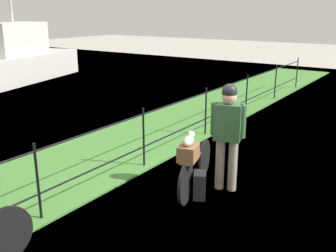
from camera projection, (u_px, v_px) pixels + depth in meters
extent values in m
plane|color=#B2ADA3|center=(237.00, 192.00, 5.99)|extent=(60.00, 60.00, 0.00)
cube|color=#478438|center=(102.00, 154.00, 7.54)|extent=(27.00, 2.40, 0.03)
cylinder|color=black|center=(38.00, 183.00, 5.05)|extent=(0.04, 0.04, 1.09)
cylinder|color=black|center=(144.00, 138.00, 6.82)|extent=(0.04, 0.04, 1.09)
cylinder|color=black|center=(206.00, 112.00, 8.60)|extent=(0.04, 0.04, 1.09)
cylinder|color=black|center=(247.00, 95.00, 10.38)|extent=(0.04, 0.04, 1.09)
cylinder|color=black|center=(275.00, 82.00, 12.15)|extent=(0.04, 0.04, 1.09)
cylinder|color=black|center=(297.00, 73.00, 13.93)|extent=(0.04, 0.04, 1.09)
cylinder|color=black|center=(144.00, 147.00, 6.87)|extent=(18.00, 0.03, 0.03)
cylinder|color=black|center=(143.00, 114.00, 6.70)|extent=(18.00, 0.03, 0.03)
cylinder|color=black|center=(204.00, 158.00, 6.50)|extent=(0.62, 0.20, 0.63)
cylinder|color=black|center=(185.00, 183.00, 5.55)|extent=(0.62, 0.20, 0.63)
cylinder|color=#9E2D2D|center=(196.00, 159.00, 5.98)|extent=(0.81, 0.25, 0.04)
cube|color=black|center=(188.00, 167.00, 5.60)|extent=(0.22, 0.14, 0.06)
cube|color=slate|center=(188.00, 161.00, 5.57)|extent=(0.39, 0.25, 0.02)
cube|color=brown|center=(188.00, 153.00, 5.54)|extent=(0.40, 0.33, 0.23)
ellipsoid|color=silver|center=(189.00, 141.00, 5.49)|extent=(0.31, 0.21, 0.13)
sphere|color=silver|center=(191.00, 134.00, 5.58)|extent=(0.11, 0.11, 0.11)
cylinder|color=gray|center=(220.00, 164.00, 6.02)|extent=(0.14, 0.14, 0.82)
cylinder|color=gray|center=(233.00, 165.00, 5.96)|extent=(0.14, 0.14, 0.82)
cube|color=#2D5633|center=(228.00, 122.00, 5.79)|extent=(0.35, 0.45, 0.56)
cylinder|color=#2D5633|center=(214.00, 119.00, 5.86)|extent=(0.10, 0.10, 0.50)
cylinder|color=#2D5633|center=(243.00, 122.00, 5.71)|extent=(0.10, 0.10, 0.50)
sphere|color=tan|center=(229.00, 97.00, 5.68)|extent=(0.22, 0.22, 0.22)
sphere|color=black|center=(230.00, 91.00, 5.66)|extent=(0.23, 0.23, 0.23)
cube|color=black|center=(200.00, 185.00, 5.77)|extent=(0.33, 0.29, 0.40)
cylinder|color=#38383D|center=(241.00, 122.00, 9.10)|extent=(0.20, 0.20, 0.37)
cylinder|color=black|center=(5.00, 235.00, 4.25)|extent=(0.66, 0.09, 0.66)
cube|color=silver|center=(18.00, 68.00, 15.34)|extent=(6.27, 3.43, 1.04)
cube|color=silver|center=(14.00, 39.00, 15.01)|extent=(2.89, 1.97, 1.25)
cylinder|color=#B2B2B2|center=(10.00, 1.00, 14.61)|extent=(0.10, 0.10, 1.60)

